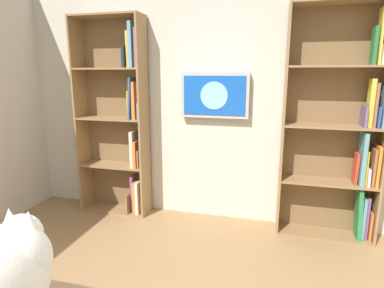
{
  "coord_description": "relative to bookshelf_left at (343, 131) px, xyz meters",
  "views": [
    {
      "loc": [
        -0.66,
        1.2,
        1.61
      ],
      "look_at": [
        -0.06,
        -1.02,
        1.1
      ],
      "focal_mm": 30.05,
      "sensor_mm": 36.0,
      "label": 1
    }
  ],
  "objects": [
    {
      "name": "bookshelf_right",
      "position": [
        2.33,
        0.0,
        0.01
      ],
      "size": [
        0.81,
        0.28,
        2.21
      ],
      "color": "#937047",
      "rests_on": "ground"
    },
    {
      "name": "bookshelf_left",
      "position": [
        0.0,
        0.0,
        0.0
      ],
      "size": [
        0.91,
        0.28,
        2.23
      ],
      "color": "#937047",
      "rests_on": "ground"
    },
    {
      "name": "wall_back",
      "position": [
        1.26,
        -0.16,
        0.28
      ],
      "size": [
        4.52,
        0.06,
        2.7
      ],
      "primitive_type": "cube",
      "color": "beige",
      "rests_on": "ground"
    },
    {
      "name": "wall_mounted_tv",
      "position": [
        1.27,
        -0.08,
        0.31
      ],
      "size": [
        0.72,
        0.07,
        0.48
      ],
      "color": "#B7B7BC"
    }
  ]
}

